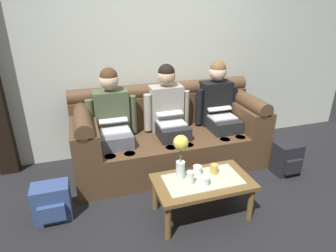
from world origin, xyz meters
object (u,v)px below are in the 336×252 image
cup_far_left (205,181)px  couch (169,136)px  backpack_left (52,203)px  backpack_right (287,159)px  person_right (219,108)px  cup_near_left (190,178)px  person_left (113,120)px  person_middle (169,114)px  flower_vase (181,151)px  coffee_table (202,185)px  cup_far_center (214,169)px  cup_near_right (197,170)px

cup_far_left → couch: bearing=89.1°
backpack_left → backpack_right: backpack_right is taller
person_right → cup_near_left: bearing=-127.3°
person_left → backpack_left: person_left is taller
person_middle → flower_vase: size_ratio=2.88×
person_left → backpack_right: bearing=-18.9°
cup_near_left → backpack_left: size_ratio=0.35×
flower_vase → cup_far_left: (0.17, -0.17, -0.23)m
person_left → cup_far_left: person_left is taller
cup_far_left → backpack_left: 1.41m
coffee_table → flower_vase: flower_vase is taller
cup_far_center → cup_far_left: cup_far_center is taller
person_left → backpack_right: (1.89, -0.65, -0.47)m
cup_near_right → backpack_left: bearing=168.6°
couch → cup_near_right: bearing=-90.8°
cup_near_right → cup_far_left: size_ratio=1.02×
cup_near_right → coffee_table: bearing=-82.8°
cup_far_center → cup_near_right: bearing=167.0°
cup_far_left → flower_vase: bearing=135.4°
cup_near_right → person_left: bearing=125.2°
flower_vase → cup_near_right: bearing=4.3°
cup_near_left → flower_vase: bearing=114.4°
person_left → person_middle: (0.65, -0.00, 0.00)m
person_middle → coffee_table: (0.00, -1.00, -0.33)m
person_right → flower_vase: size_ratio=2.88×
backpack_left → backpack_right: bearing=-0.1°
coffee_table → cup_near_left: size_ratio=7.30×
backpack_right → cup_near_right: bearing=-168.3°
cup_far_left → backpack_right: size_ratio=0.22×
flower_vase → cup_far_left: bearing=-44.6°
person_left → backpack_right: size_ratio=3.27×
couch → cup_far_center: (0.14, -0.94, 0.06)m
couch → person_right: (0.65, -0.00, 0.29)m
person_middle → backpack_left: size_ratio=3.48×
cup_far_center → person_middle: bearing=98.5°
flower_vase → cup_near_right: (0.17, 0.01, -0.23)m
flower_vase → person_left: bearing=116.8°
coffee_table → cup_far_center: size_ratio=9.88×
person_right → person_left: bearing=-180.0°
coffee_table → cup_near_right: (-0.01, 0.10, 0.10)m
person_left → cup_far_center: size_ratio=13.56×
person_middle → cup_near_left: size_ratio=10.02×
couch → cup_far_left: 1.09m
cup_far_center → backpack_left: 1.52m
person_middle → person_right: same height
coffee_table → flower_vase: bearing=155.5°
person_middle → cup_far_center: person_middle is taller
cup_far_left → person_left: bearing=120.3°
cup_far_left → backpack_right: bearing=19.3°
flower_vase → backpack_left: size_ratio=1.21×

